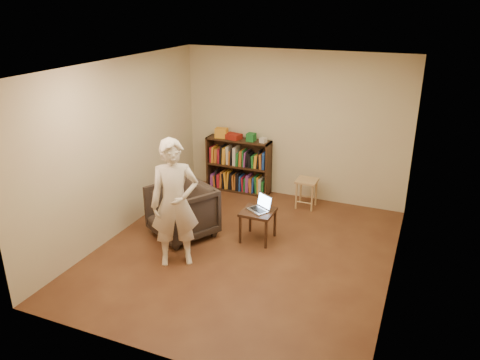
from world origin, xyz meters
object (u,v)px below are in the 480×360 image
at_px(side_table, 258,216).
at_px(laptop, 261,206).
at_px(person, 175,203).
at_px(armchair, 182,211).
at_px(stool, 307,185).
at_px(bookshelf, 239,168).

xyz_separation_m(side_table, laptop, (0.02, 0.05, 0.13)).
bearing_deg(side_table, laptop, 65.72).
bearing_deg(side_table, person, -127.85).
bearing_deg(person, armchair, 82.27).
bearing_deg(laptop, stool, 107.04).
xyz_separation_m(armchair, side_table, (1.10, 0.31, -0.00)).
height_order(laptop, person, person).
bearing_deg(bookshelf, armchair, -92.73).
bearing_deg(laptop, person, -96.60).
distance_m(stool, laptop, 1.41).
distance_m(laptop, person, 1.38).
xyz_separation_m(bookshelf, armchair, (-0.09, -1.98, -0.04)).
bearing_deg(stool, side_table, -104.05).
relative_size(bookshelf, side_table, 2.54).
relative_size(stool, person, 0.29).
bearing_deg(bookshelf, side_table, -58.86).
bearing_deg(person, stool, 33.03).
xyz_separation_m(stool, armchair, (-1.46, -1.72, -0.01)).
height_order(armchair, laptop, armchair).
distance_m(armchair, person, 0.91).
bearing_deg(armchair, side_table, 45.54).
relative_size(bookshelf, stool, 2.38).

